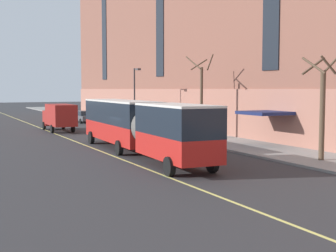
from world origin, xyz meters
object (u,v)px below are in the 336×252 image
object	(u,v)px
parked_car_silver_5	(102,120)
street_lamp	(135,91)
street_tree_mid_block	(201,96)
parked_car_navy_3	(184,136)
box_truck	(59,116)
city_bus	(138,124)
parked_car_red_0	(143,128)
parked_car_darkgray_1	(84,117)
street_tree_near_corner	(322,104)

from	to	relation	value
parked_car_silver_5	street_lamp	size ratio (longest dim) A/B	0.67
street_tree_mid_block	parked_car_navy_3	bearing A→B (deg)	-135.15
box_truck	street_tree_mid_block	xyz separation A→B (m)	(9.37, -13.07, 2.13)
city_bus	street_lamp	distance (m)	18.98
parked_car_silver_5	box_truck	world-z (taller)	box_truck
parked_car_red_0	parked_car_darkgray_1	world-z (taller)	same
parked_car_darkgray_1	street_lamp	world-z (taller)	street_lamp
city_bus	street_tree_near_corner	bearing A→B (deg)	-42.00
street_tree_mid_block	street_tree_near_corner	bearing A→B (deg)	-89.95
parked_car_navy_3	street_tree_near_corner	distance (m)	11.67
city_bus	street_lamp	xyz separation A→B (m)	(6.93, 17.54, 2.06)
parked_car_darkgray_1	street_tree_mid_block	bearing A→B (deg)	-81.83
street_tree_near_corner	parked_car_navy_3	bearing A→B (deg)	108.21
parked_car_red_0	box_truck	world-z (taller)	box_truck
city_bus	parked_car_navy_3	distance (m)	6.05
parked_car_silver_5	box_truck	bearing A→B (deg)	-147.85
parked_car_darkgray_1	parked_car_red_0	bearing A→B (deg)	-89.56
street_tree_near_corner	street_tree_mid_block	distance (m)	14.30
street_tree_mid_block	street_lamp	xyz separation A→B (m)	(-1.71, 11.03, 0.37)
parked_car_navy_3	street_tree_near_corner	bearing A→B (deg)	-71.79
parked_car_red_0	parked_car_navy_3	xyz separation A→B (m)	(-0.18, -8.63, -0.00)
street_tree_mid_block	parked_car_silver_5	bearing A→B (deg)	102.05
street_tree_near_corner	street_lamp	world-z (taller)	street_tree_near_corner
street_tree_mid_block	parked_car_red_0	bearing A→B (deg)	123.32
parked_car_darkgray_1	box_truck	bearing A→B (deg)	-117.27
parked_car_silver_5	city_bus	bearing A→B (deg)	-102.31
parked_car_red_0	parked_car_darkgray_1	bearing A→B (deg)	90.44
city_bus	box_truck	bearing A→B (deg)	92.14
city_bus	parked_car_darkgray_1	bearing A→B (deg)	80.59
parked_car_darkgray_1	street_tree_near_corner	distance (m)	39.00
street_tree_mid_block	street_lamp	size ratio (longest dim) A/B	1.12
parked_car_navy_3	street_lamp	world-z (taller)	street_lamp
parked_car_red_0	street_tree_mid_block	xyz separation A→B (m)	(3.36, -5.11, 2.99)
parked_car_silver_5	street_lamp	world-z (taller)	street_lamp
city_bus	street_lamp	bearing A→B (deg)	68.44
parked_car_red_0	street_lamp	distance (m)	7.00
street_tree_mid_block	street_lamp	bearing A→B (deg)	98.79
parked_car_red_0	parked_car_silver_5	size ratio (longest dim) A/B	1.08
parked_car_darkgray_1	parked_car_navy_3	distance (m)	27.96
city_bus	parked_car_navy_3	size ratio (longest dim) A/B	4.31
city_bus	parked_car_silver_5	bearing A→B (deg)	77.69
parked_car_silver_5	street_tree_mid_block	distance (m)	17.36
box_truck	street_tree_mid_block	world-z (taller)	street_tree_mid_block
city_bus	parked_car_darkgray_1	world-z (taller)	city_bus
street_tree_near_corner	parked_car_darkgray_1	bearing A→B (deg)	95.19
street_tree_mid_block	street_lamp	distance (m)	11.17
parked_car_silver_5	street_tree_mid_block	size ratio (longest dim) A/B	0.60
street_tree_near_corner	street_lamp	bearing A→B (deg)	93.88
parked_car_darkgray_1	parked_car_navy_3	size ratio (longest dim) A/B	1.10
parked_car_darkgray_1	street_tree_near_corner	size ratio (longest dim) A/B	0.73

